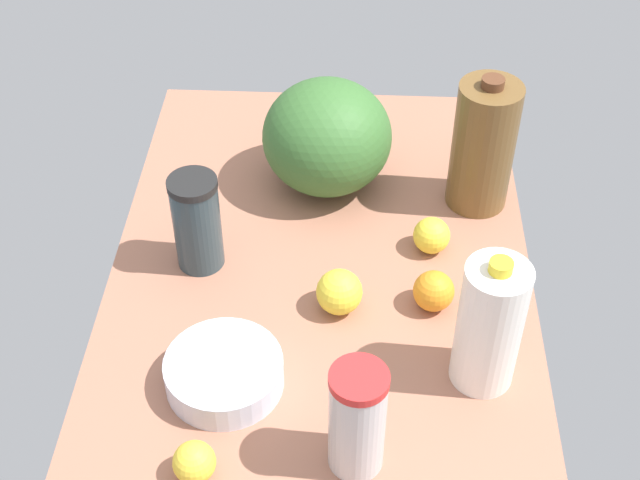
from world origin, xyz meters
The scene contains 12 objects.
countertop centered at (0.00, 0.00, 1.50)cm, with size 120.00×76.00×3.00cm, color #A0664F.
watermelon centered at (28.16, -0.12, 14.17)cm, with size 25.17×25.17×22.34cm, color #36662D.
shaker_bottle centered at (4.09, 21.93, 12.47)cm, with size 8.76×8.76×18.86cm.
milk_jug centered at (-19.91, -26.87, 14.89)cm, with size 10.15×10.15×25.34cm.
tumbler_cup centered at (-36.82, -7.04, 12.83)cm, with size 8.42×8.42×19.59cm.
chocolate_milk_jug centered at (23.99, -29.51, 16.20)cm, with size 11.86×11.86×27.96cm.
mixing_bowl centered at (-23.65, 14.04, 5.61)cm, with size 18.89×18.89×5.23cm, color silver.
lemon_loose centered at (-6.40, -3.61, 6.99)cm, with size 7.99×7.99×7.99cm, color yellow.
lime_far_back centered at (35.97, -32.35, 6.01)cm, with size 6.02×6.02×6.02cm, color #5BB839.
orange_beside_bowl centered at (-4.99, -19.76, 6.58)cm, with size 7.17×7.17×7.17cm, color orange.
lemon_by_jug centered at (-40.54, 16.16, 6.18)cm, with size 6.35×6.35×6.35cm, color yellow.
lemon_near_front centered at (9.33, -20.04, 6.41)cm, with size 6.81×6.81×6.81cm, color yellow.
Camera 1 is at (-111.68, -5.42, 116.70)cm, focal length 50.00 mm.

